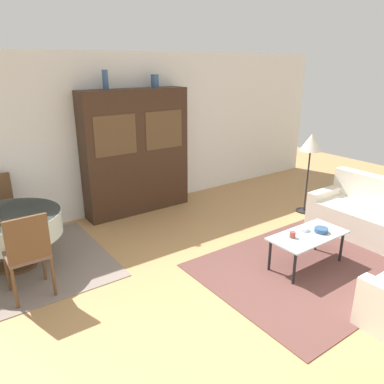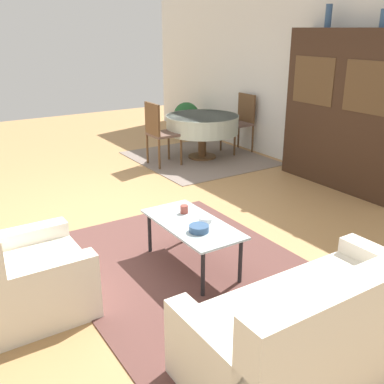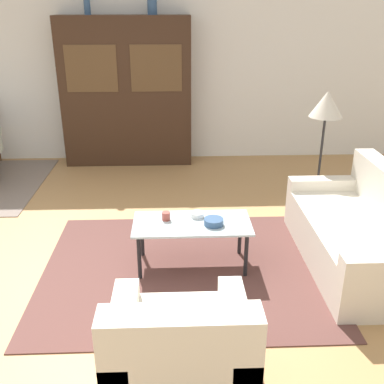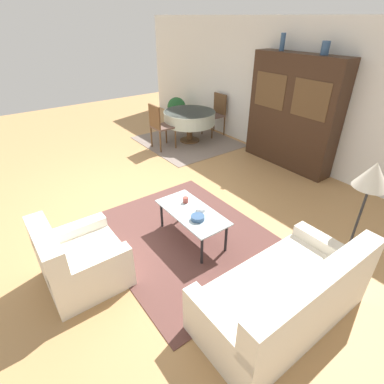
{
  "view_description": "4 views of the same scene",
  "coord_description": "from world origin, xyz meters",
  "px_view_note": "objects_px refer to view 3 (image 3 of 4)",
  "views": [
    {
      "loc": [
        -2.45,
        -2.29,
        2.53
      ],
      "look_at": [
        0.2,
        1.4,
        0.95
      ],
      "focal_mm": 35.0,
      "sensor_mm": 36.0,
      "label": 1
    },
    {
      "loc": [
        4.42,
        -1.67,
        2.13
      ],
      "look_at": [
        1.28,
        0.36,
        0.75
      ],
      "focal_mm": 42.0,
      "sensor_mm": 36.0,
      "label": 2
    },
    {
      "loc": [
        1.13,
        -3.25,
        2.28
      ],
      "look_at": [
        1.28,
        0.36,
        0.75
      ],
      "focal_mm": 42.0,
      "sensor_mm": 36.0,
      "label": 3
    },
    {
      "loc": [
        3.91,
        -1.58,
        2.69
      ],
      "look_at": [
        1.28,
        0.36,
        0.75
      ],
      "focal_mm": 28.0,
      "sensor_mm": 36.0,
      "label": 4
    }
  ],
  "objects_px": {
    "bowl_small": "(197,215)",
    "armchair": "(180,355)",
    "vase_tall": "(87,3)",
    "vase_short": "(152,6)",
    "cup": "(166,216)",
    "coffee_table": "(192,227)",
    "display_cabinet": "(127,93)",
    "couch": "(362,235)",
    "bowl": "(214,222)",
    "floor_lamp": "(326,111)"
  },
  "relations": [
    {
      "from": "bowl_small",
      "to": "armchair",
      "type": "bearing_deg",
      "value": -96.59
    },
    {
      "from": "vase_tall",
      "to": "vase_short",
      "type": "height_order",
      "value": "vase_tall"
    },
    {
      "from": "cup",
      "to": "vase_tall",
      "type": "height_order",
      "value": "vase_tall"
    },
    {
      "from": "coffee_table",
      "to": "cup",
      "type": "relative_size",
      "value": 13.68
    },
    {
      "from": "coffee_table",
      "to": "display_cabinet",
      "type": "distance_m",
      "value": 3.2
    },
    {
      "from": "armchair",
      "to": "vase_tall",
      "type": "height_order",
      "value": "vase_tall"
    },
    {
      "from": "couch",
      "to": "cup",
      "type": "distance_m",
      "value": 1.82
    },
    {
      "from": "couch",
      "to": "armchair",
      "type": "xyz_separation_m",
      "value": [
        -1.71,
        -1.47,
        0.0
      ]
    },
    {
      "from": "cup",
      "to": "bowl",
      "type": "relative_size",
      "value": 0.45
    },
    {
      "from": "floor_lamp",
      "to": "vase_short",
      "type": "height_order",
      "value": "vase_short"
    },
    {
      "from": "cup",
      "to": "couch",
      "type": "bearing_deg",
      "value": -2.49
    },
    {
      "from": "couch",
      "to": "vase_short",
      "type": "distance_m",
      "value": 4.12
    },
    {
      "from": "couch",
      "to": "floor_lamp",
      "type": "bearing_deg",
      "value": 2.1
    },
    {
      "from": "couch",
      "to": "display_cabinet",
      "type": "bearing_deg",
      "value": 38.39
    },
    {
      "from": "bowl",
      "to": "bowl_small",
      "type": "height_order",
      "value": "bowl"
    },
    {
      "from": "armchair",
      "to": "display_cabinet",
      "type": "relative_size",
      "value": 0.41
    },
    {
      "from": "couch",
      "to": "floor_lamp",
      "type": "xyz_separation_m",
      "value": [
        -0.05,
        1.25,
        0.88
      ]
    },
    {
      "from": "display_cabinet",
      "to": "bowl_small",
      "type": "distance_m",
      "value": 3.1
    },
    {
      "from": "armchair",
      "to": "bowl_small",
      "type": "xyz_separation_m",
      "value": [
        0.18,
        1.6,
        0.17
      ]
    },
    {
      "from": "display_cabinet",
      "to": "vase_tall",
      "type": "bearing_deg",
      "value": 179.89
    },
    {
      "from": "coffee_table",
      "to": "armchair",
      "type": "bearing_deg",
      "value": -95.06
    },
    {
      "from": "couch",
      "to": "bowl",
      "type": "bearing_deg",
      "value": 91.42
    },
    {
      "from": "cup",
      "to": "vase_tall",
      "type": "distance_m",
      "value": 3.62
    },
    {
      "from": "bowl",
      "to": "bowl_small",
      "type": "xyz_separation_m",
      "value": [
        -0.14,
        0.16,
        -0.01
      ]
    },
    {
      "from": "bowl_small",
      "to": "vase_tall",
      "type": "xyz_separation_m",
      "value": [
        -1.36,
        2.91,
        1.8
      ]
    },
    {
      "from": "coffee_table",
      "to": "bowl_small",
      "type": "bearing_deg",
      "value": 64.81
    },
    {
      "from": "couch",
      "to": "armchair",
      "type": "height_order",
      "value": "couch"
    },
    {
      "from": "coffee_table",
      "to": "bowl",
      "type": "distance_m",
      "value": 0.21
    },
    {
      "from": "display_cabinet",
      "to": "vase_tall",
      "type": "relative_size",
      "value": 7.15
    },
    {
      "from": "cup",
      "to": "bowl",
      "type": "xyz_separation_m",
      "value": [
        0.42,
        -0.11,
        -0.01
      ]
    },
    {
      "from": "floor_lamp",
      "to": "bowl_small",
      "type": "height_order",
      "value": "floor_lamp"
    },
    {
      "from": "armchair",
      "to": "vase_short",
      "type": "relative_size",
      "value": 4.07
    },
    {
      "from": "floor_lamp",
      "to": "coffee_table",
      "type": "bearing_deg",
      "value": -141.19
    },
    {
      "from": "floor_lamp",
      "to": "bowl",
      "type": "xyz_separation_m",
      "value": [
        -1.34,
        -1.28,
        -0.7
      ]
    },
    {
      "from": "coffee_table",
      "to": "floor_lamp",
      "type": "height_order",
      "value": "floor_lamp"
    },
    {
      "from": "couch",
      "to": "cup",
      "type": "relative_size",
      "value": 22.71
    },
    {
      "from": "armchair",
      "to": "cup",
      "type": "relative_size",
      "value": 11.08
    },
    {
      "from": "cup",
      "to": "vase_short",
      "type": "distance_m",
      "value": 3.44
    },
    {
      "from": "floor_lamp",
      "to": "couch",
      "type": "bearing_deg",
      "value": -87.9
    },
    {
      "from": "armchair",
      "to": "vase_short",
      "type": "bearing_deg",
      "value": 93.7
    },
    {
      "from": "couch",
      "to": "coffee_table",
      "type": "bearing_deg",
      "value": 89.38
    },
    {
      "from": "cup",
      "to": "bowl_small",
      "type": "height_order",
      "value": "cup"
    },
    {
      "from": "coffee_table",
      "to": "bowl",
      "type": "relative_size",
      "value": 6.11
    },
    {
      "from": "bowl",
      "to": "armchair",
      "type": "bearing_deg",
      "value": -102.68
    },
    {
      "from": "armchair",
      "to": "bowl",
      "type": "relative_size",
      "value": 4.95
    },
    {
      "from": "cup",
      "to": "bowl",
      "type": "distance_m",
      "value": 0.44
    },
    {
      "from": "armchair",
      "to": "bowl_small",
      "type": "height_order",
      "value": "armchair"
    },
    {
      "from": "floor_lamp",
      "to": "cup",
      "type": "height_order",
      "value": "floor_lamp"
    },
    {
      "from": "coffee_table",
      "to": "floor_lamp",
      "type": "distance_m",
      "value": 2.11
    },
    {
      "from": "bowl",
      "to": "vase_short",
      "type": "xyz_separation_m",
      "value": [
        -0.61,
        3.08,
        1.75
      ]
    }
  ]
}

